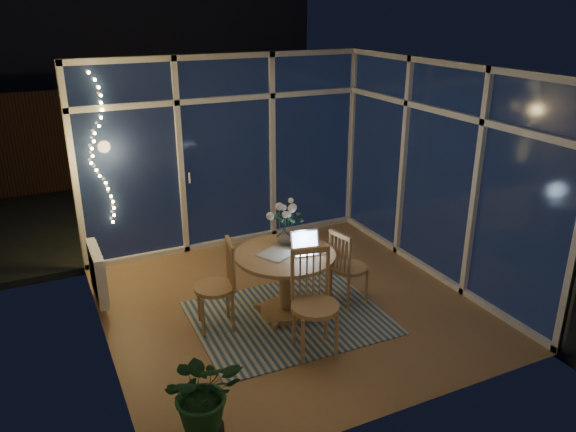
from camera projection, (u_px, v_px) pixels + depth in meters
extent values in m
plane|color=#996B43|center=(291.00, 304.00, 6.36)|extent=(4.00, 4.00, 0.00)
plane|color=white|center=(291.00, 68.00, 5.43)|extent=(4.00, 4.00, 0.00)
cube|color=beige|center=(226.00, 152.00, 7.58)|extent=(4.00, 0.04, 2.60)
cube|color=beige|center=(407.00, 273.00, 4.21)|extent=(4.00, 0.04, 2.60)
cube|color=beige|center=(93.00, 226.00, 5.09)|extent=(0.04, 4.00, 2.60)
cube|color=beige|center=(441.00, 172.00, 6.70)|extent=(0.04, 4.00, 2.60)
cube|color=white|center=(227.00, 153.00, 7.55)|extent=(4.00, 0.10, 2.60)
cube|color=white|center=(438.00, 173.00, 6.69)|extent=(0.10, 4.00, 2.60)
cube|color=white|center=(97.00, 273.00, 6.19)|extent=(0.10, 0.70, 0.58)
cube|color=black|center=(201.00, 183.00, 10.80)|extent=(12.00, 6.00, 0.10)
cube|color=#331B12|center=(165.00, 132.00, 10.67)|extent=(11.00, 0.08, 1.80)
cube|color=#2F3039|center=(141.00, 49.00, 12.86)|extent=(7.00, 3.00, 2.20)
sphere|color=black|center=(150.00, 191.00, 8.74)|extent=(0.90, 0.90, 0.90)
cube|color=#B8B396|center=(289.00, 318.00, 6.07)|extent=(2.04, 1.65, 0.01)
cylinder|color=#A57E4A|center=(285.00, 284.00, 6.03)|extent=(1.09, 1.09, 0.73)
cube|color=#A57E4A|center=(215.00, 285.00, 5.74)|extent=(0.52, 0.52, 0.97)
cube|color=#A57E4A|center=(349.00, 266.00, 6.25)|extent=(0.50, 0.50, 0.90)
cube|color=#A57E4A|center=(315.00, 304.00, 5.31)|extent=(0.57, 0.57, 1.05)
imported|color=silver|center=(284.00, 236.00, 6.07)|extent=(0.21, 0.21, 0.21)
imported|color=white|center=(307.00, 244.00, 6.08)|extent=(0.16, 0.16, 0.04)
cube|color=beige|center=(276.00, 254.00, 5.86)|extent=(0.47, 0.41, 0.01)
cube|color=black|center=(295.00, 252.00, 5.91)|extent=(0.11, 0.06, 0.01)
imported|color=#1B4D26|center=(204.00, 403.00, 4.22)|extent=(0.58, 0.52, 0.76)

